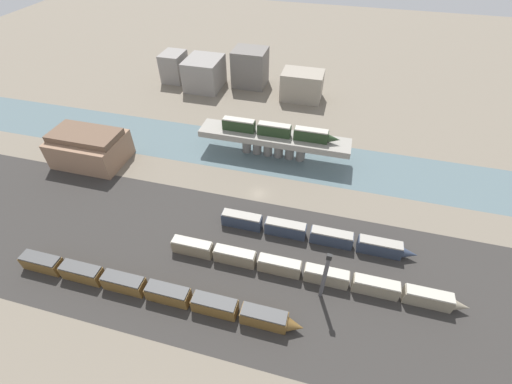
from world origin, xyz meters
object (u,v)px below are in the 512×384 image
train_yard_near (151,290)px  warehouse_building (89,147)px  train_yard_far (313,234)px  train_yard_mid (307,272)px  signal_tower (325,276)px  train_on_bridge (278,130)px

train_yard_near → warehouse_building: bearing=136.2°
train_yard_far → warehouse_building: 71.76m
train_yard_mid → warehouse_building: size_ratio=3.13×
train_yard_near → warehouse_building: warehouse_building is taller
warehouse_building → train_yard_mid: bearing=-19.9°
train_yard_far → signal_tower: (3.79, -14.73, 5.05)m
train_yard_near → train_yard_far: train_yard_far is taller
train_yard_mid → warehouse_building: 75.06m
train_yard_near → warehouse_building: size_ratio=3.08×
train_on_bridge → train_yard_near: bearing=-105.3°
train_yard_near → train_yard_mid: bearing=22.2°
warehouse_building → train_yard_near: bearing=-43.8°
train_on_bridge → signal_tower: signal_tower is taller
train_on_bridge → train_yard_mid: size_ratio=0.55×
signal_tower → train_on_bridge: bearing=112.9°
train_yard_near → train_yard_mid: (30.85, 12.58, 0.02)m
train_yard_mid → train_yard_far: (-0.31, 11.03, 0.05)m
train_yard_near → train_yard_mid: 33.31m
train_yard_near → train_yard_far: bearing=37.7°
train_on_bridge → train_yard_mid: (15.85, -42.15, -7.56)m
train_on_bridge → warehouse_building: 57.35m
train_yard_mid → train_yard_far: bearing=91.6°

